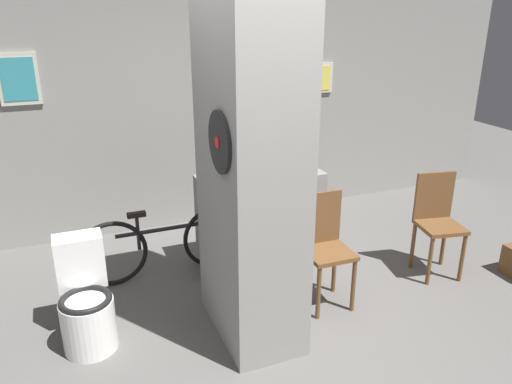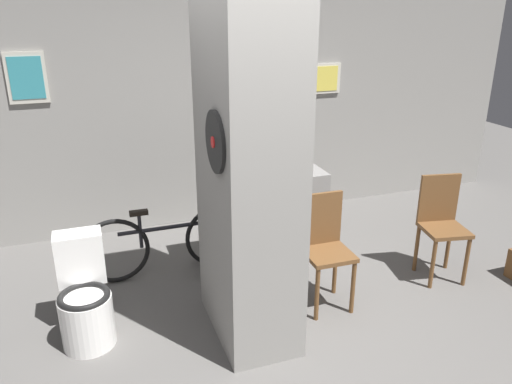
{
  "view_description": "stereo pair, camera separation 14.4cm",
  "coord_description": "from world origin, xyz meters",
  "px_view_note": "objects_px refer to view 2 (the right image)",
  "views": [
    {
      "loc": [
        -1.29,
        -2.57,
        2.35
      ],
      "look_at": [
        0.08,
        0.87,
        0.95
      ],
      "focal_mm": 35.0,
      "sensor_mm": 36.0,
      "label": 1
    },
    {
      "loc": [
        -1.16,
        -2.62,
        2.35
      ],
      "look_at": [
        0.08,
        0.87,
        0.95
      ],
      "focal_mm": 35.0,
      "sensor_mm": 36.0,
      "label": 2
    }
  ],
  "objects_px": {
    "toilet": "(85,300)",
    "chair_near_pillar": "(325,245)",
    "bicycle": "(168,242)",
    "bottle_tall": "(281,159)",
    "chair_by_doorway": "(441,222)"
  },
  "relations": [
    {
      "from": "chair_near_pillar",
      "to": "chair_by_doorway",
      "type": "bearing_deg",
      "value": 4.18
    },
    {
      "from": "toilet",
      "to": "bottle_tall",
      "type": "height_order",
      "value": "bottle_tall"
    },
    {
      "from": "chair_near_pillar",
      "to": "bicycle",
      "type": "bearing_deg",
      "value": 142.56
    },
    {
      "from": "bottle_tall",
      "to": "chair_by_doorway",
      "type": "bearing_deg",
      "value": -34.42
    },
    {
      "from": "toilet",
      "to": "chair_near_pillar",
      "type": "relative_size",
      "value": 0.84
    },
    {
      "from": "toilet",
      "to": "chair_near_pillar",
      "type": "bearing_deg",
      "value": -4.36
    },
    {
      "from": "toilet",
      "to": "chair_near_pillar",
      "type": "xyz_separation_m",
      "value": [
        1.86,
        -0.14,
        0.2
      ]
    },
    {
      "from": "chair_near_pillar",
      "to": "bicycle",
      "type": "height_order",
      "value": "chair_near_pillar"
    },
    {
      "from": "toilet",
      "to": "chair_by_doorway",
      "type": "relative_size",
      "value": 0.84
    },
    {
      "from": "chair_near_pillar",
      "to": "chair_by_doorway",
      "type": "relative_size",
      "value": 1.0
    },
    {
      "from": "chair_near_pillar",
      "to": "bottle_tall",
      "type": "relative_size",
      "value": 2.9
    },
    {
      "from": "toilet",
      "to": "bicycle",
      "type": "relative_size",
      "value": 0.51
    },
    {
      "from": "chair_near_pillar",
      "to": "bottle_tall",
      "type": "height_order",
      "value": "bottle_tall"
    },
    {
      "from": "chair_by_doorway",
      "to": "bottle_tall",
      "type": "xyz_separation_m",
      "value": [
        -1.21,
        0.83,
        0.47
      ]
    },
    {
      "from": "chair_by_doorway",
      "to": "bicycle",
      "type": "xyz_separation_m",
      "value": [
        -2.32,
        0.83,
        -0.2
      ]
    }
  ]
}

